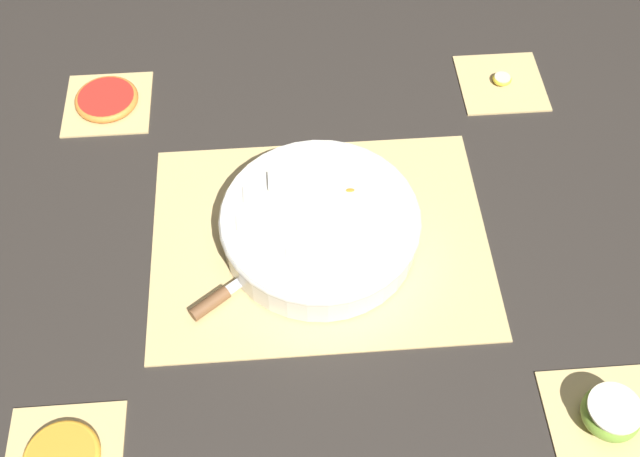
# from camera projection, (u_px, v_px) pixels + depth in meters

# --- Properties ---
(ground_plane) EXTENTS (6.00, 6.00, 0.00)m
(ground_plane) POSITION_uv_depth(u_px,v_px,m) (320.00, 240.00, 1.04)
(ground_plane) COLOR #2D2823
(bamboo_mat_center) EXTENTS (0.46, 0.35, 0.01)m
(bamboo_mat_center) POSITION_uv_depth(u_px,v_px,m) (320.00, 239.00, 1.04)
(bamboo_mat_center) COLOR #D6B775
(bamboo_mat_center) RESTS_ON ground_plane
(coaster_mat_near_right) EXTENTS (0.14, 0.14, 0.01)m
(coaster_mat_near_right) POSITION_uv_depth(u_px,v_px,m) (605.00, 421.00, 0.88)
(coaster_mat_near_right) COLOR #D6B775
(coaster_mat_near_right) RESTS_ON ground_plane
(coaster_mat_far_left) EXTENTS (0.14, 0.14, 0.01)m
(coaster_mat_far_left) POSITION_uv_depth(u_px,v_px,m) (108.00, 103.00, 1.19)
(coaster_mat_far_left) COLOR #D6B775
(coaster_mat_far_left) RESTS_ON ground_plane
(coaster_mat_far_right) EXTENTS (0.14, 0.14, 0.01)m
(coaster_mat_far_right) POSITION_uv_depth(u_px,v_px,m) (501.00, 82.00, 1.21)
(coaster_mat_far_right) COLOR #D6B775
(coaster_mat_far_right) RESTS_ON ground_plane
(fruit_salad_bowl) EXTENTS (0.27, 0.27, 0.06)m
(fruit_salad_bowl) POSITION_uv_depth(u_px,v_px,m) (320.00, 224.00, 1.01)
(fruit_salad_bowl) COLOR silver
(fruit_salad_bowl) RESTS_ON bamboo_mat_center
(paring_knife) EXTENTS (0.12, 0.10, 0.02)m
(paring_knife) POSITION_uv_depth(u_px,v_px,m) (215.00, 300.00, 0.96)
(paring_knife) COLOR silver
(paring_knife) RESTS_ON bamboo_mat_center
(apple_half) EXTENTS (0.07, 0.07, 0.04)m
(apple_half) POSITION_uv_depth(u_px,v_px,m) (611.00, 413.00, 0.87)
(apple_half) COLOR #7FAD38
(apple_half) RESTS_ON coaster_mat_near_right
(banana_coin_single) EXTENTS (0.03, 0.03, 0.01)m
(banana_coin_single) POSITION_uv_depth(u_px,v_px,m) (502.00, 79.00, 1.21)
(banana_coin_single) COLOR beige
(banana_coin_single) RESTS_ON coaster_mat_far_right
(grapefruit_slice) EXTENTS (0.10, 0.10, 0.01)m
(grapefruit_slice) POSITION_uv_depth(u_px,v_px,m) (107.00, 99.00, 1.18)
(grapefruit_slice) COLOR red
(grapefruit_slice) RESTS_ON coaster_mat_far_left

